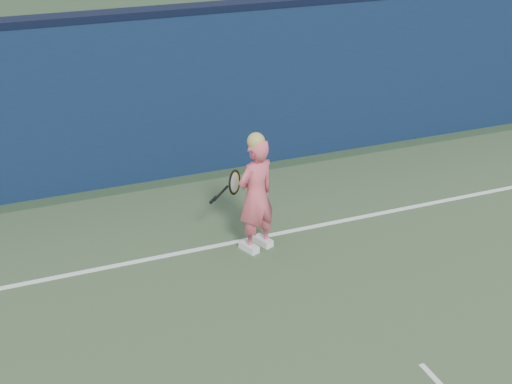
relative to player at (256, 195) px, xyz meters
name	(u,v)px	position (x,y,z in m)	size (l,w,h in m)	color
backstop_wall	(230,90)	(0.66, 2.72, 0.49)	(24.00, 0.40, 2.50)	#0D1D3B
wall_cap	(229,6)	(0.66, 2.72, 1.79)	(24.00, 0.42, 0.10)	black
player	(256,195)	(0.00, 0.00, 0.00)	(0.64, 0.52, 1.59)	#E4596A
racket	(233,184)	(-0.14, 0.45, -0.02)	(0.56, 0.37, 0.33)	black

